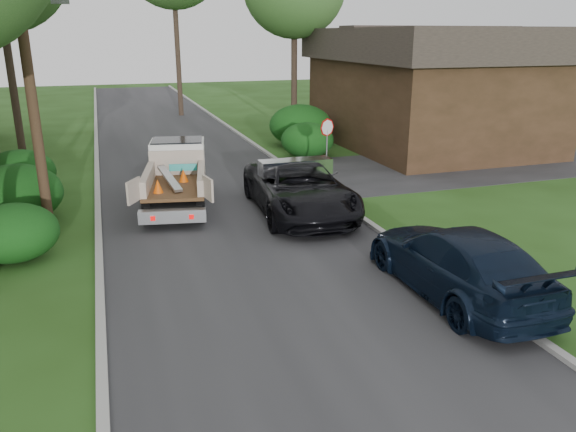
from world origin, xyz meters
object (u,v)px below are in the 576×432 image
Objects in this scene: utility_pole at (27,58)px; black_pickup at (299,188)px; house_right at (428,86)px; navy_suv at (457,262)px; flatbed_truck at (177,170)px; stop_sign at (327,135)px.

utility_pole reaches higher than black_pickup.
house_right is (18.48, 9.02, -2.01)m from utility_pole.
house_right reaches higher than black_pickup.
black_pickup is at bearing -78.39° from navy_suv.
flatbed_truck is 11.06m from navy_suv.
black_pickup is at bearing -138.13° from house_right.
black_pickup is 1.12× the size of navy_suv.
utility_pole reaches higher than stop_sign.
stop_sign is at bearing 61.87° from black_pickup.
house_right is at bearing -118.84° from navy_suv.
stop_sign is 5.38m from black_pickup.
utility_pole is 6.29m from flatbed_truck.
house_right is at bearing 32.66° from stop_sign.
stop_sign is at bearing 25.14° from flatbed_truck.
utility_pole is 1.74× the size of flatbed_truck.
utility_pole is 8.99m from black_pickup.
black_pickup is at bearing -121.89° from stop_sign.
utility_pole reaches higher than house_right.
flatbed_truck is (4.20, 2.34, -4.05)m from utility_pole.
house_right reaches higher than navy_suv.
house_right is 2.25× the size of flatbed_truck.
stop_sign is 11.63m from navy_suv.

